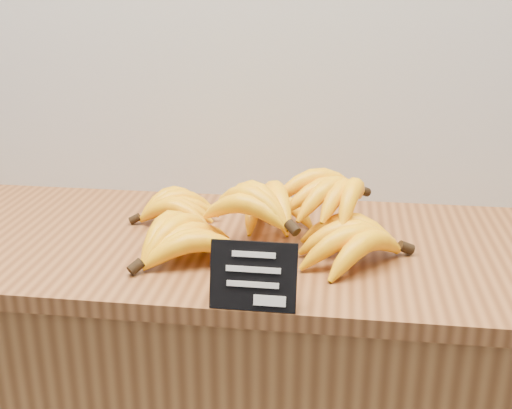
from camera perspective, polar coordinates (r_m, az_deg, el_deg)
The scene contains 3 objects.
counter_top at distance 1.22m, azimuth 0.32°, elevation -3.85°, with size 1.57×0.54×0.03m, color brown.
chalkboard_sign at distance 0.96m, azimuth -0.25°, elevation -6.40°, with size 0.13×0.01×0.10m, color black.
banana_pile at distance 1.17m, azimuth 0.98°, elevation -1.32°, with size 0.55×0.33×0.12m.
Camera 1 is at (0.24, 1.65, 1.41)m, focal length 45.00 mm.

